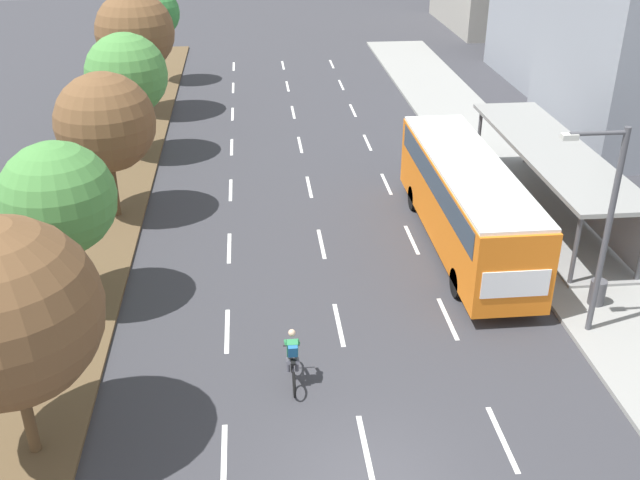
{
  "coord_description": "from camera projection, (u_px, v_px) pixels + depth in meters",
  "views": [
    {
      "loc": [
        -2.48,
        -12.44,
        13.01
      ],
      "look_at": [
        -0.25,
        10.25,
        1.2
      ],
      "focal_mm": 41.26,
      "sensor_mm": 36.0,
      "label": 1
    }
  ],
  "objects": [
    {
      "name": "median_strip",
      "position": [
        127.0,
        174.0,
        34.11
      ],
      "size": [
        2.6,
        52.0,
        0.12
      ],
      "primitive_type": "cube",
      "color": "brown",
      "rests_on": "ground"
    },
    {
      "name": "sidewalk_right",
      "position": [
        495.0,
        160.0,
        35.63
      ],
      "size": [
        4.5,
        52.0,
        0.15
      ],
      "primitive_type": "cube",
      "color": "gray",
      "rests_on": "ground"
    },
    {
      "name": "lane_divider_left",
      "position": [
        231.0,
        190.0,
        32.56
      ],
      "size": [
        0.14,
        46.48,
        0.01
      ],
      "color": "white",
      "rests_on": "ground"
    },
    {
      "name": "lane_divider_center",
      "position": [
        309.0,
        187.0,
        32.86
      ],
      "size": [
        0.14,
        46.48,
        0.01
      ],
      "color": "white",
      "rests_on": "ground"
    },
    {
      "name": "lane_divider_right",
      "position": [
        386.0,
        184.0,
        33.17
      ],
      "size": [
        0.14,
        46.48,
        0.01
      ],
      "color": "white",
      "rests_on": "ground"
    },
    {
      "name": "bus_shelter",
      "position": [
        556.0,
        175.0,
        29.24
      ],
      "size": [
        2.9,
        12.0,
        2.86
      ],
      "color": "gray",
      "rests_on": "sidewalk_right"
    },
    {
      "name": "bus",
      "position": [
        466.0,
        196.0,
        26.9
      ],
      "size": [
        2.54,
        11.29,
        3.37
      ],
      "color": "orange",
      "rests_on": "ground"
    },
    {
      "name": "cyclist",
      "position": [
        293.0,
        360.0,
        20.2
      ],
      "size": [
        0.46,
        1.82,
        1.71
      ],
      "color": "black",
      "rests_on": "ground"
    },
    {
      "name": "median_tree_nearest",
      "position": [
        4.0,
        313.0,
        16.24
      ],
      "size": [
        4.39,
        4.39,
        6.19
      ],
      "color": "brown",
      "rests_on": "median_strip"
    },
    {
      "name": "median_tree_second",
      "position": [
        58.0,
        199.0,
        22.32
      ],
      "size": [
        3.54,
        3.54,
        5.52
      ],
      "color": "brown",
      "rests_on": "median_strip"
    },
    {
      "name": "median_tree_third",
      "position": [
        105.0,
        123.0,
        28.25
      ],
      "size": [
        3.87,
        3.87,
        5.85
      ],
      "color": "brown",
      "rests_on": "median_strip"
    },
    {
      "name": "median_tree_fourth",
      "position": [
        126.0,
        75.0,
        34.18
      ],
      "size": [
        3.83,
        3.83,
        5.93
      ],
      "color": "brown",
      "rests_on": "median_strip"
    },
    {
      "name": "median_tree_fifth",
      "position": [
        135.0,
        32.0,
        39.87
      ],
      "size": [
        4.28,
        4.28,
        6.74
      ],
      "color": "brown",
      "rests_on": "median_strip"
    },
    {
      "name": "median_tree_farthest",
      "position": [
        155.0,
        13.0,
        45.98
      ],
      "size": [
        3.13,
        3.13,
        5.97
      ],
      "color": "brown",
      "rests_on": "median_strip"
    },
    {
      "name": "streetlight",
      "position": [
        604.0,
        220.0,
        20.93
      ],
      "size": [
        1.91,
        0.24,
        6.5
      ],
      "color": "#4C4C51",
      "rests_on": "sidewalk_right"
    },
    {
      "name": "trash_bin",
      "position": [
        597.0,
        292.0,
        23.76
      ],
      "size": [
        0.52,
        0.52,
        0.85
      ],
      "primitive_type": "cylinder",
      "color": "#4C4C51",
      "rests_on": "sidewalk_right"
    }
  ]
}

